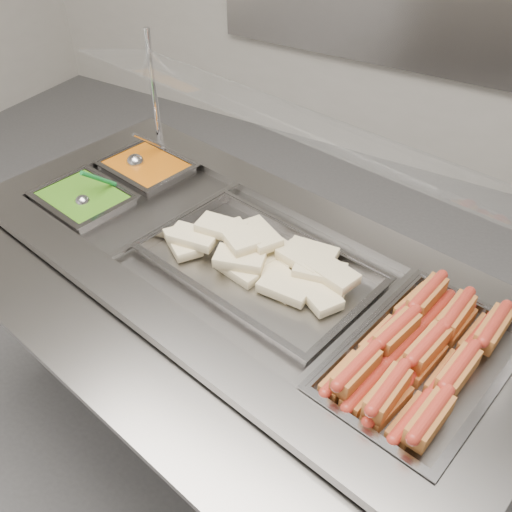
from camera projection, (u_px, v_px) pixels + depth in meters
The scene contains 11 objects.
steam_counter at pixel (246, 351), 1.83m from camera, with size 1.79×1.05×0.80m.
tray_rail at pixel (112, 360), 1.34m from camera, with size 1.62×0.62×0.05m.
sneeze_guard at pixel (293, 123), 1.48m from camera, with size 1.49×0.54×0.39m.
pan_hotdogs at pixel (422, 370), 1.31m from camera, with size 0.39×0.54×0.09m.
pan_wraps at pixel (258, 270), 1.56m from camera, with size 0.66×0.47×0.06m.
pan_beans at pixel (148, 174), 1.97m from camera, with size 0.30×0.26×0.09m.
pan_peas at pixel (85, 206), 1.82m from camera, with size 0.30×0.26×0.09m.
hotdogs_in_buns at pixel (419, 353), 1.29m from camera, with size 0.32×0.50×0.10m.
tortilla_wraps at pixel (268, 259), 1.54m from camera, with size 0.58×0.23×0.09m.
ladle at pixel (137, 161), 1.95m from camera, with size 0.06×0.17×0.14m.
serving_spoon at pixel (86, 198), 1.77m from camera, with size 0.06×0.15×0.13m.
Camera 1 is at (0.52, -0.59, 1.80)m, focal length 40.00 mm.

